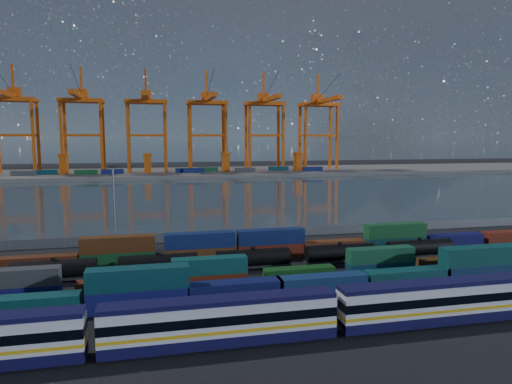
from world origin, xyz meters
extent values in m
plane|color=black|center=(0.00, 0.00, 0.00)|extent=(700.00, 700.00, 0.00)
plane|color=#2C3940|center=(0.00, 105.00, 0.01)|extent=(700.00, 700.00, 0.00)
cube|color=#514F4C|center=(0.00, 210.00, 1.00)|extent=(700.00, 70.00, 2.00)
cone|color=#1E2630|center=(-200.00, 1600.00, 260.00)|extent=(1100.00, 1100.00, 520.00)
cone|color=#1E2630|center=(200.00, 1600.00, 230.00)|extent=(1040.00, 1040.00, 460.00)
cone|color=#1E2630|center=(600.00, 1600.00, 190.00)|extent=(960.00, 960.00, 380.00)
cone|color=#1E2630|center=(950.00, 1600.00, 150.00)|extent=(840.00, 840.00, 300.00)
cube|color=black|center=(-32.94, -22.22, 0.35)|extent=(2.99, 1.99, 0.70)
cube|color=silver|center=(-15.66, -22.22, 2.89)|extent=(24.94, 2.99, 3.79)
cube|color=#100E36|center=(-15.66, -22.22, 0.90)|extent=(24.94, 3.05, 1.20)
cube|color=#100E36|center=(-15.66, -22.22, 5.04)|extent=(24.94, 2.69, 0.50)
cube|color=gold|center=(-15.66, -22.22, 2.09)|extent=(24.96, 3.08, 0.36)
cube|color=black|center=(-15.66, -22.22, 3.29)|extent=(24.96, 3.08, 1.00)
cube|color=black|center=(-24.39, -22.22, 0.35)|extent=(2.99, 1.99, 0.70)
cube|color=black|center=(-6.94, -22.22, 0.35)|extent=(2.99, 1.99, 0.70)
cube|color=silver|center=(10.34, -22.22, 2.89)|extent=(24.94, 2.99, 3.79)
cube|color=#100E36|center=(10.34, -22.22, 0.90)|extent=(24.94, 3.05, 1.20)
cube|color=#100E36|center=(10.34, -22.22, 5.04)|extent=(24.94, 2.69, 0.50)
cube|color=gold|center=(10.34, -22.22, 2.09)|extent=(24.96, 3.08, 0.36)
cube|color=black|center=(10.34, -22.22, 3.29)|extent=(24.96, 3.08, 1.00)
cube|color=black|center=(1.61, -22.22, 0.35)|extent=(2.99, 1.99, 0.70)
cube|color=black|center=(19.06, -22.22, 0.35)|extent=(2.99, 1.99, 0.70)
cube|color=#0D4648|center=(-37.93, -9.51, 1.39)|extent=(12.83, 2.61, 2.78)
cube|color=navy|center=(-24.46, -9.51, 1.39)|extent=(12.83, 2.61, 2.78)
cube|color=#0D3E44|center=(-24.46, -9.51, 4.17)|extent=(12.83, 2.61, 2.78)
cube|color=#0F164E|center=(-11.83, -9.51, 1.39)|extent=(12.83, 2.61, 2.78)
cube|color=navy|center=(0.53, -9.51, 1.39)|extent=(12.83, 2.61, 2.78)
cube|color=#0C4043|center=(13.82, -9.51, 1.39)|extent=(12.83, 2.61, 2.78)
cube|color=#0F284C|center=(26.16, -9.51, 1.39)|extent=(12.83, 2.61, 2.78)
cube|color=#0C3F3F|center=(26.16, -9.51, 4.17)|extent=(12.83, 2.61, 2.78)
cube|color=navy|center=(-40.35, -3.69, 1.18)|extent=(10.93, 2.22, 2.37)
cube|color=#3A3C3F|center=(-40.35, -3.69, 3.55)|extent=(10.93, 2.22, 2.37)
cube|color=#612613|center=(-27.50, -3.69, 1.18)|extent=(10.93, 2.22, 2.37)
cube|color=#61200E|center=(-14.58, -3.69, 1.18)|extent=(10.93, 2.22, 2.37)
cube|color=#0D4645|center=(-14.58, -3.69, 3.55)|extent=(10.93, 2.22, 2.37)
cube|color=#124615|center=(-0.90, -3.69, 1.18)|extent=(10.93, 2.22, 2.37)
cube|color=#0D2F47|center=(12.58, -3.69, 1.18)|extent=(10.93, 2.22, 2.37)
cube|color=#155032|center=(12.58, -3.69, 3.55)|extent=(10.93, 2.22, 2.37)
cube|color=#4C2E0F|center=(25.13, -3.69, 1.18)|extent=(10.93, 2.22, 2.37)
cube|color=#532410|center=(-41.02, 11.16, 1.34)|extent=(12.33, 2.51, 2.67)
cube|color=#144B22|center=(-28.37, 11.16, 1.34)|extent=(12.33, 2.51, 2.67)
cube|color=#532A10|center=(-28.37, 11.16, 4.01)|extent=(12.33, 2.51, 2.67)
cube|color=#5E3312|center=(-14.50, 11.16, 1.34)|extent=(12.33, 2.51, 2.67)
cube|color=navy|center=(-14.50, 11.16, 4.01)|extent=(12.33, 2.51, 2.67)
cube|color=maroon|center=(-1.53, 11.16, 1.34)|extent=(12.33, 2.51, 2.67)
cube|color=#101D50|center=(-1.53, 11.16, 4.01)|extent=(12.33, 2.51, 2.67)
cube|color=#642D14|center=(10.65, 11.16, 1.34)|extent=(12.33, 2.51, 2.67)
cube|color=#0B343A|center=(23.62, 11.16, 1.34)|extent=(12.33, 2.51, 2.67)
cube|color=#155127|center=(23.62, 11.16, 4.01)|extent=(12.33, 2.51, 2.67)
cube|color=#100F4E|center=(36.68, 11.16, 1.34)|extent=(12.33, 2.51, 2.67)
cube|color=maroon|center=(50.14, 11.16, 1.34)|extent=(12.33, 2.51, 2.67)
cylinder|color=black|center=(-37.29, 4.41, 2.18)|extent=(12.31, 2.75, 2.75)
cylinder|color=black|center=(-37.29, 4.41, 3.69)|extent=(0.76, 0.76, 0.47)
cube|color=black|center=(-37.29, 4.41, 0.66)|extent=(12.79, 1.89, 0.38)
cube|color=black|center=(-41.55, 4.41, 0.28)|extent=(2.37, 1.70, 0.57)
cube|color=black|center=(-33.03, 4.41, 0.28)|extent=(2.37, 1.70, 0.57)
cylinder|color=black|center=(-21.79, 4.41, 2.18)|extent=(12.31, 2.75, 2.75)
cylinder|color=black|center=(-21.79, 4.41, 3.69)|extent=(0.76, 0.76, 0.47)
cube|color=black|center=(-21.79, 4.41, 0.66)|extent=(12.79, 1.89, 0.38)
cube|color=black|center=(-26.05, 4.41, 0.28)|extent=(2.37, 1.70, 0.57)
cube|color=black|center=(-17.53, 4.41, 0.28)|extent=(2.37, 1.70, 0.57)
cylinder|color=black|center=(-6.29, 4.41, 2.18)|extent=(12.31, 2.75, 2.75)
cylinder|color=black|center=(-6.29, 4.41, 3.69)|extent=(0.76, 0.76, 0.47)
cube|color=black|center=(-6.29, 4.41, 0.66)|extent=(12.79, 1.89, 0.38)
cube|color=black|center=(-10.55, 4.41, 0.28)|extent=(2.37, 1.70, 0.57)
cube|color=black|center=(-2.03, 4.41, 0.28)|extent=(2.37, 1.70, 0.57)
cylinder|color=black|center=(9.21, 4.41, 2.18)|extent=(12.31, 2.75, 2.75)
cylinder|color=black|center=(9.21, 4.41, 3.69)|extent=(0.76, 0.76, 0.47)
cube|color=black|center=(9.21, 4.41, 0.66)|extent=(12.79, 1.89, 0.38)
cube|color=black|center=(4.95, 4.41, 0.28)|extent=(2.37, 1.70, 0.57)
cube|color=black|center=(13.47, 4.41, 0.28)|extent=(2.37, 1.70, 0.57)
cylinder|color=black|center=(24.71, 4.41, 2.18)|extent=(12.31, 2.75, 2.75)
cylinder|color=black|center=(24.71, 4.41, 3.69)|extent=(0.76, 0.76, 0.47)
cube|color=black|center=(24.71, 4.41, 0.66)|extent=(12.79, 1.89, 0.38)
cube|color=black|center=(20.45, 4.41, 0.28)|extent=(2.37, 1.70, 0.57)
cube|color=black|center=(28.97, 4.41, 0.28)|extent=(2.37, 1.70, 0.57)
cube|color=#595B5E|center=(0.00, 28.00, 1.00)|extent=(160.00, 0.06, 2.00)
cylinder|color=slate|center=(-50.00, 28.00, 1.10)|extent=(0.12, 0.12, 2.20)
cylinder|color=slate|center=(-40.00, 28.00, 1.10)|extent=(0.12, 0.12, 2.20)
cylinder|color=slate|center=(-30.00, 28.00, 1.10)|extent=(0.12, 0.12, 2.20)
cylinder|color=slate|center=(-20.00, 28.00, 1.10)|extent=(0.12, 0.12, 2.20)
cylinder|color=slate|center=(-10.00, 28.00, 1.10)|extent=(0.12, 0.12, 2.20)
cylinder|color=slate|center=(0.00, 28.00, 1.10)|extent=(0.12, 0.12, 2.20)
cylinder|color=slate|center=(10.00, 28.00, 1.10)|extent=(0.12, 0.12, 2.20)
cylinder|color=slate|center=(20.00, 28.00, 1.10)|extent=(0.12, 0.12, 2.20)
cylinder|color=slate|center=(30.00, 28.00, 1.10)|extent=(0.12, 0.12, 2.20)
cylinder|color=slate|center=(40.00, 28.00, 1.10)|extent=(0.12, 0.12, 2.20)
cylinder|color=slate|center=(50.00, 28.00, 1.10)|extent=(0.12, 0.12, 2.20)
cylinder|color=slate|center=(60.00, 28.00, 1.10)|extent=(0.12, 0.12, 2.20)
cylinder|color=slate|center=(-30.00, 26.00, 8.00)|extent=(0.36, 0.36, 16.00)
cube|color=black|center=(-30.00, 26.00, 16.30)|extent=(1.60, 0.40, 0.60)
cube|color=#C7500E|center=(-84.62, 199.34, 21.23)|extent=(1.51, 1.51, 42.46)
cube|color=#C7500E|center=(-84.62, 210.66, 21.23)|extent=(1.51, 1.51, 42.46)
cube|color=#C7500E|center=(-95.00, 199.34, 23.36)|extent=(20.76, 1.32, 1.32)
cube|color=#C7500E|center=(-95.00, 210.66, 23.36)|extent=(20.76, 1.32, 1.32)
cube|color=#C7500E|center=(-95.00, 205.00, 42.46)|extent=(23.59, 13.21, 2.08)
cube|color=#C7500E|center=(-95.00, 193.68, 44.35)|extent=(2.83, 45.30, 2.36)
cube|color=#C7500E|center=(-95.00, 208.77, 46.71)|extent=(5.66, 7.55, 4.72)
cube|color=#C7500E|center=(-95.00, 206.89, 53.79)|extent=(1.13, 1.13, 15.10)
cylinder|color=black|center=(-95.00, 191.41, 50.96)|extent=(0.23, 38.84, 12.81)
cube|color=#C7500E|center=(-70.38, 199.34, 21.23)|extent=(1.51, 1.51, 42.46)
cube|color=#C7500E|center=(-70.38, 210.66, 21.23)|extent=(1.51, 1.51, 42.46)
cube|color=#C7500E|center=(-49.62, 199.34, 21.23)|extent=(1.51, 1.51, 42.46)
cube|color=#C7500E|center=(-49.62, 210.66, 21.23)|extent=(1.51, 1.51, 42.46)
cube|color=#C7500E|center=(-60.00, 199.34, 23.36)|extent=(20.76, 1.32, 1.32)
cube|color=#C7500E|center=(-60.00, 210.66, 23.36)|extent=(20.76, 1.32, 1.32)
cube|color=#C7500E|center=(-60.00, 205.00, 42.46)|extent=(23.59, 13.21, 2.08)
cube|color=#C7500E|center=(-60.00, 193.68, 44.35)|extent=(2.83, 45.30, 2.36)
cube|color=#C7500E|center=(-60.00, 208.77, 46.71)|extent=(5.66, 7.55, 4.72)
cube|color=#C7500E|center=(-60.00, 206.89, 53.79)|extent=(1.13, 1.13, 15.10)
cylinder|color=black|center=(-60.00, 191.41, 50.96)|extent=(0.23, 38.84, 12.81)
cube|color=#C7500E|center=(-35.38, 199.34, 21.23)|extent=(1.51, 1.51, 42.46)
cube|color=#C7500E|center=(-35.38, 210.66, 21.23)|extent=(1.51, 1.51, 42.46)
cube|color=#C7500E|center=(-14.62, 199.34, 21.23)|extent=(1.51, 1.51, 42.46)
cube|color=#C7500E|center=(-14.62, 210.66, 21.23)|extent=(1.51, 1.51, 42.46)
cube|color=#C7500E|center=(-25.00, 199.34, 23.36)|extent=(20.76, 1.32, 1.32)
cube|color=#C7500E|center=(-25.00, 210.66, 23.36)|extent=(20.76, 1.32, 1.32)
cube|color=#C7500E|center=(-25.00, 205.00, 42.46)|extent=(23.59, 13.21, 2.08)
cube|color=#C7500E|center=(-25.00, 193.68, 44.35)|extent=(2.83, 45.30, 2.36)
cube|color=#C7500E|center=(-25.00, 208.77, 46.71)|extent=(5.66, 7.55, 4.72)
cube|color=#C7500E|center=(-25.00, 206.89, 53.79)|extent=(1.13, 1.13, 15.10)
cylinder|color=black|center=(-25.00, 191.41, 50.96)|extent=(0.23, 38.84, 12.81)
cube|color=#C7500E|center=(-0.38, 199.34, 21.23)|extent=(1.51, 1.51, 42.46)
cube|color=#C7500E|center=(-0.38, 210.66, 21.23)|extent=(1.51, 1.51, 42.46)
cube|color=#C7500E|center=(20.38, 199.34, 21.23)|extent=(1.51, 1.51, 42.46)
cube|color=#C7500E|center=(20.38, 210.66, 21.23)|extent=(1.51, 1.51, 42.46)
cube|color=#C7500E|center=(10.00, 199.34, 23.36)|extent=(20.76, 1.32, 1.32)
cube|color=#C7500E|center=(10.00, 210.66, 23.36)|extent=(20.76, 1.32, 1.32)
cube|color=#C7500E|center=(10.00, 205.00, 42.46)|extent=(23.59, 13.21, 2.08)
cube|color=#C7500E|center=(10.00, 193.68, 44.35)|extent=(2.83, 45.30, 2.36)
cube|color=#C7500E|center=(10.00, 208.77, 46.71)|extent=(5.66, 7.55, 4.72)
cube|color=#C7500E|center=(10.00, 206.89, 53.79)|extent=(1.13, 1.13, 15.10)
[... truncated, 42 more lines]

